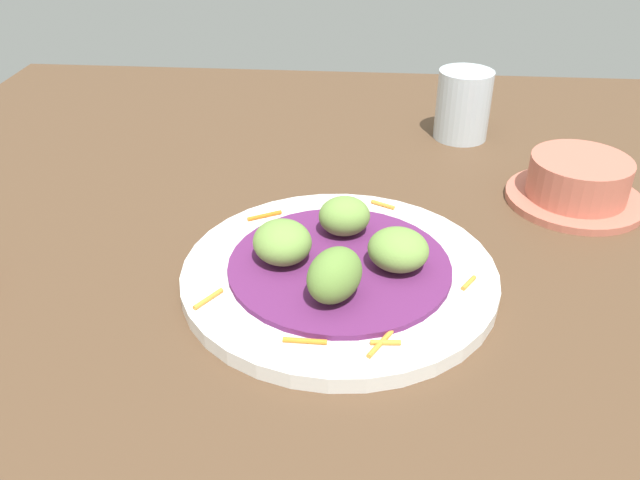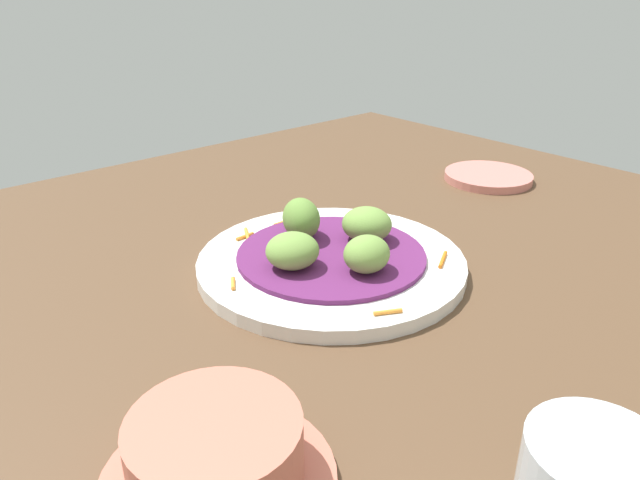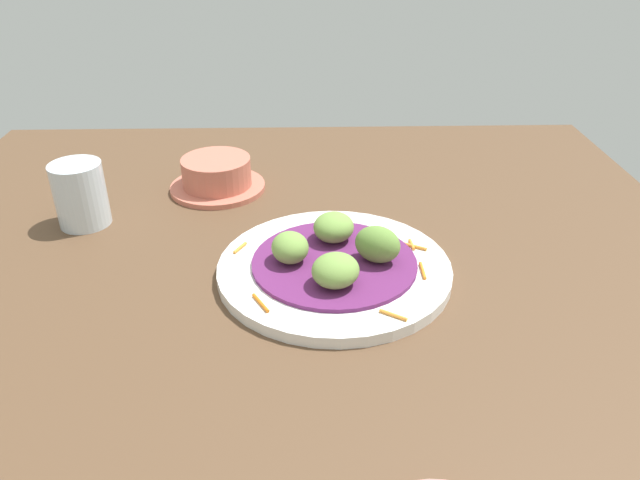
{
  "view_description": "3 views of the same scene",
  "coord_description": "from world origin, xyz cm",
  "px_view_note": "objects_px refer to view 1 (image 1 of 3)",
  "views": [
    {
      "loc": [
        -4.24,
        53.21,
        36.31
      ],
      "look_at": [
        -0.23,
        4.28,
        5.64
      ],
      "focal_mm": 36.86,
      "sensor_mm": 36.0,
      "label": 1
    },
    {
      "loc": [
        -39.52,
        -35.74,
        30.91
      ],
      "look_at": [
        -3.71,
        5.11,
        5.92
      ],
      "focal_mm": 33.26,
      "sensor_mm": 36.0,
      "label": 2
    },
    {
      "loc": [
        59.3,
        1.84,
        41.94
      ],
      "look_at": [
        -2.82,
        3.54,
        6.32
      ],
      "focal_mm": 34.06,
      "sensor_mm": 36.0,
      "label": 3
    }
  ],
  "objects_px": {
    "guac_scoop_left": "(282,242)",
    "water_glass": "(463,105)",
    "guac_scoop_back": "(344,217)",
    "guac_scoop_right": "(398,250)",
    "terracotta_bowl": "(577,183)",
    "guac_scoop_center": "(335,275)",
    "main_plate": "(339,274)"
  },
  "relations": [
    {
      "from": "guac_scoop_left",
      "to": "water_glass",
      "type": "distance_m",
      "value": 0.39
    },
    {
      "from": "guac_scoop_back",
      "to": "guac_scoop_right",
      "type": "bearing_deg",
      "value": 133.47
    },
    {
      "from": "guac_scoop_right",
      "to": "terracotta_bowl",
      "type": "bearing_deg",
      "value": -138.96
    },
    {
      "from": "guac_scoop_center",
      "to": "terracotta_bowl",
      "type": "distance_m",
      "value": 0.33
    },
    {
      "from": "guac_scoop_left",
      "to": "guac_scoop_right",
      "type": "height_order",
      "value": "guac_scoop_left"
    },
    {
      "from": "guac_scoop_right",
      "to": "terracotta_bowl",
      "type": "xyz_separation_m",
      "value": [
        -0.2,
        -0.17,
        -0.01
      ]
    },
    {
      "from": "guac_scoop_right",
      "to": "water_glass",
      "type": "relative_size",
      "value": 0.6
    },
    {
      "from": "guac_scoop_right",
      "to": "main_plate",
      "type": "bearing_deg",
      "value": -1.53
    },
    {
      "from": "main_plate",
      "to": "guac_scoop_back",
      "type": "relative_size",
      "value": 5.79
    },
    {
      "from": "main_plate",
      "to": "guac_scoop_back",
      "type": "bearing_deg",
      "value": -91.53
    },
    {
      "from": "guac_scoop_left",
      "to": "guac_scoop_right",
      "type": "distance_m",
      "value": 0.1
    },
    {
      "from": "main_plate",
      "to": "water_glass",
      "type": "height_order",
      "value": "water_glass"
    },
    {
      "from": "guac_scoop_left",
      "to": "terracotta_bowl",
      "type": "bearing_deg",
      "value": -150.54
    },
    {
      "from": "guac_scoop_back",
      "to": "terracotta_bowl",
      "type": "xyz_separation_m",
      "value": [
        -0.24,
        -0.12,
        -0.01
      ]
    },
    {
      "from": "terracotta_bowl",
      "to": "guac_scoop_center",
      "type": "bearing_deg",
      "value": 41.56
    },
    {
      "from": "guac_scoop_right",
      "to": "guac_scoop_back",
      "type": "xyz_separation_m",
      "value": [
        0.05,
        -0.05,
        0.0
      ]
    },
    {
      "from": "guac_scoop_right",
      "to": "water_glass",
      "type": "bearing_deg",
      "value": -104.67
    },
    {
      "from": "guac_scoop_left",
      "to": "terracotta_bowl",
      "type": "relative_size",
      "value": 0.37
    },
    {
      "from": "main_plate",
      "to": "guac_scoop_right",
      "type": "xyz_separation_m",
      "value": [
        -0.05,
        0.0,
        0.03
      ]
    },
    {
      "from": "terracotta_bowl",
      "to": "water_glass",
      "type": "height_order",
      "value": "water_glass"
    },
    {
      "from": "guac_scoop_right",
      "to": "guac_scoop_back",
      "type": "bearing_deg",
      "value": -46.53
    },
    {
      "from": "guac_scoop_left",
      "to": "water_glass",
      "type": "height_order",
      "value": "water_glass"
    },
    {
      "from": "guac_scoop_center",
      "to": "guac_scoop_back",
      "type": "relative_size",
      "value": 1.13
    },
    {
      "from": "guac_scoop_back",
      "to": "guac_scoop_center",
      "type": "bearing_deg",
      "value": 88.47
    },
    {
      "from": "terracotta_bowl",
      "to": "water_glass",
      "type": "xyz_separation_m",
      "value": [
        0.11,
        -0.17,
        0.02
      ]
    },
    {
      "from": "main_plate",
      "to": "terracotta_bowl",
      "type": "relative_size",
      "value": 1.93
    },
    {
      "from": "main_plate",
      "to": "guac_scoop_right",
      "type": "bearing_deg",
      "value": 178.47
    },
    {
      "from": "main_plate",
      "to": "terracotta_bowl",
      "type": "xyz_separation_m",
      "value": [
        -0.25,
        -0.17,
        0.02
      ]
    },
    {
      "from": "main_plate",
      "to": "guac_scoop_center",
      "type": "bearing_deg",
      "value": 88.47
    },
    {
      "from": "guac_scoop_center",
      "to": "guac_scoop_back",
      "type": "bearing_deg",
      "value": -91.53
    },
    {
      "from": "guac_scoop_right",
      "to": "guac_scoop_left",
      "type": "bearing_deg",
      "value": -1.53
    },
    {
      "from": "main_plate",
      "to": "guac_scoop_back",
      "type": "xyz_separation_m",
      "value": [
        -0.0,
        -0.05,
        0.03
      ]
    }
  ]
}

